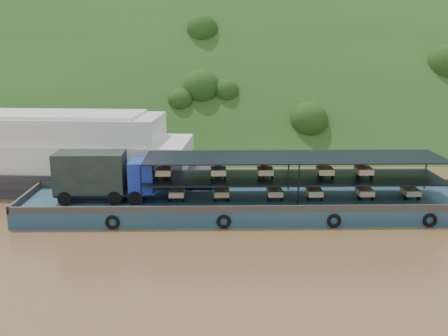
{
  "coord_description": "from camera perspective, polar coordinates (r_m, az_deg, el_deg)",
  "views": [
    {
      "loc": [
        -2.79,
        -36.38,
        12.86
      ],
      "look_at": [
        -2.0,
        3.0,
        3.2
      ],
      "focal_mm": 40.0,
      "sensor_mm": 36.0,
      "label": 1
    }
  ],
  "objects": [
    {
      "name": "ground",
      "position": [
        38.69,
        3.07,
        -5.66
      ],
      "size": [
        160.0,
        160.0,
        0.0
      ],
      "primitive_type": "plane",
      "color": "brown",
      "rests_on": "ground"
    },
    {
      "name": "hillside",
      "position": [
        73.57,
        1.04,
        3.71
      ],
      "size": [
        140.0,
        39.6,
        39.6
      ],
      "primitive_type": "cube",
      "rotation": [
        0.79,
        0.0,
        0.0
      ],
      "color": "#183814",
      "rests_on": "ground"
    },
    {
      "name": "cargo_barge",
      "position": [
        39.22,
        0.77,
        -3.44
      ],
      "size": [
        35.0,
        7.18,
        5.01
      ],
      "color": "#15364B",
      "rests_on": "ground"
    },
    {
      "name": "passenger_ferry",
      "position": [
        49.68,
        -21.08,
        1.43
      ],
      "size": [
        35.08,
        11.53,
        6.98
      ],
      "rotation": [
        0.0,
        0.0,
        -0.09
      ],
      "color": "black",
      "rests_on": "ground"
    }
  ]
}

